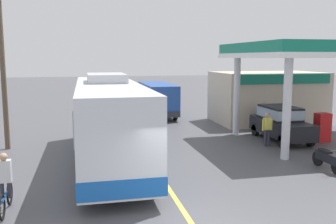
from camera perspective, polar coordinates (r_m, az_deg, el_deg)
ground at (r=29.00m, az=-7.26°, el=-0.43°), size 120.00×120.00×0.00m
lane_divider_stripe at (r=24.09m, az=-6.11°, el=-2.19°), size 0.16×50.00×0.01m
coach_bus_main at (r=15.64m, az=-9.02°, el=-1.58°), size 2.60×11.04×3.69m
gas_station_roadside at (r=24.49m, az=17.08°, el=3.85°), size 9.10×11.95×5.10m
car_at_pump at (r=20.67m, az=16.82°, el=-1.41°), size 1.70×4.20×1.82m
minibus_opposing_lane at (r=27.95m, az=-1.61°, el=2.35°), size 2.04×6.13×2.44m
cyclist_on_shoulder at (r=11.76m, az=-23.56°, el=-10.20°), size 0.34×1.82×1.72m
motorcycle_parked_forecourt at (r=16.02m, az=23.08°, el=-6.59°), size 0.55×1.80×0.92m
pedestrian_near_pump at (r=23.46m, az=14.30°, el=-0.39°), size 0.55×0.22×1.66m
pedestrian_by_shop at (r=19.24m, az=14.89°, el=-2.29°), size 0.55×0.22×1.66m
utility_pole_roadside at (r=19.24m, az=-23.93°, el=6.82°), size 1.80×0.24×7.86m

